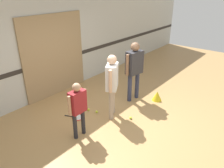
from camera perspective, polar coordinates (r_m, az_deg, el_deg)
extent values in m
plane|color=#A87F4C|center=(5.50, 1.08, -9.50)|extent=(16.00, 16.00, 0.00)
cube|color=beige|center=(6.51, -16.21, 10.49)|extent=(16.00, 0.06, 3.20)
cube|color=#2D2823|center=(6.64, -15.46, 5.64)|extent=(16.00, 0.01, 0.12)
cube|color=#9E7F56|center=(6.63, -14.70, 7.15)|extent=(2.11, 0.05, 2.36)
cylinder|color=tan|center=(5.37, -0.22, -5.52)|extent=(0.11, 0.11, 0.78)
cylinder|color=tan|center=(5.62, 0.21, -4.03)|extent=(0.11, 0.11, 0.78)
cube|color=silver|center=(5.19, 0.00, 1.95)|extent=(0.52, 0.45, 0.61)
sphere|color=#DBAD89|center=(5.04, 0.00, 6.37)|extent=(0.23, 0.23, 0.23)
cylinder|color=#DBAD89|center=(4.95, -0.43, 0.68)|extent=(0.08, 0.08, 0.55)
cylinder|color=#DBAD89|center=(5.44, 0.39, 2.94)|extent=(0.08, 0.08, 0.55)
cylinder|color=#232328|center=(4.83, -9.60, -10.84)|extent=(0.09, 0.09, 0.62)
cylinder|color=#232328|center=(4.96, -7.56, -9.68)|extent=(0.09, 0.09, 0.62)
cube|color=maroon|center=(4.60, -9.00, -4.60)|extent=(0.36, 0.20, 0.49)
sphere|color=tan|center=(4.45, -9.28, -0.85)|extent=(0.18, 0.18, 0.18)
cylinder|color=tan|center=(4.49, -11.00, -5.66)|extent=(0.06, 0.06, 0.44)
cylinder|color=tan|center=(4.73, -7.09, -3.72)|extent=(0.06, 0.06, 0.44)
cylinder|color=#2D334C|center=(6.41, 6.54, -0.25)|extent=(0.12, 0.12, 0.81)
cylinder|color=#2D334C|center=(6.20, 4.64, -1.05)|extent=(0.12, 0.12, 0.81)
cube|color=#2D2D33|center=(6.03, 5.89, 5.62)|extent=(0.51, 0.33, 0.64)
sphere|color=brown|center=(5.90, 6.08, 9.65)|extent=(0.24, 0.24, 0.24)
cylinder|color=brown|center=(6.23, 7.63, 6.08)|extent=(0.08, 0.08, 0.57)
cylinder|color=brown|center=(5.84, 4.03, 4.96)|extent=(0.08, 0.08, 0.57)
torus|color=red|center=(5.66, -8.93, -8.62)|extent=(0.38, 0.38, 0.02)
cylinder|color=silver|center=(5.66, -8.93, -8.62)|extent=(0.25, 0.25, 0.01)
cylinder|color=black|center=(5.75, -11.17, -8.20)|extent=(0.11, 0.21, 0.02)
sphere|color=black|center=(5.80, -12.13, -8.02)|extent=(0.03, 0.03, 0.03)
sphere|color=#CCE038|center=(5.55, 4.89, -8.81)|extent=(0.07, 0.07, 0.07)
sphere|color=#CCE038|center=(5.55, -7.73, -9.01)|extent=(0.07, 0.07, 0.07)
sphere|color=#CCE038|center=(5.79, -4.01, -7.25)|extent=(0.07, 0.07, 0.07)
sphere|color=#CCE038|center=(5.90, -6.17, -6.67)|extent=(0.07, 0.07, 0.07)
cone|color=yellow|center=(6.46, 11.68, -3.07)|extent=(0.28, 0.28, 0.28)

